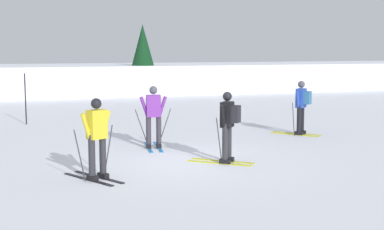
# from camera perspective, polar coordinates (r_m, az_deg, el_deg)

# --- Properties ---
(ground_plane) EXTENTS (120.00, 120.00, 0.00)m
(ground_plane) POSITION_cam_1_polar(r_m,az_deg,el_deg) (12.94, 0.39, -5.02)
(ground_plane) COLOR white
(far_snow_ridge) EXTENTS (80.00, 7.20, 1.73)m
(far_snow_ridge) POSITION_cam_1_polar(r_m,az_deg,el_deg) (33.16, -11.26, 3.77)
(far_snow_ridge) COLOR white
(far_snow_ridge) RESTS_ON ground
(skier_black) EXTENTS (1.47, 1.31, 1.71)m
(skier_black) POSITION_cam_1_polar(r_m,az_deg,el_deg) (12.66, 3.86, -0.91)
(skier_black) COLOR gold
(skier_black) RESTS_ON ground
(skier_yellow) EXTENTS (1.11, 1.58, 1.71)m
(skier_yellow) POSITION_cam_1_polar(r_m,az_deg,el_deg) (11.20, -10.14, -2.27)
(skier_yellow) COLOR black
(skier_yellow) RESTS_ON ground
(skier_purple) EXTENTS (1.00, 1.63, 1.71)m
(skier_purple) POSITION_cam_1_polar(r_m,az_deg,el_deg) (14.57, -4.13, -0.02)
(skier_purple) COLOR #237AC6
(skier_purple) RESTS_ON ground
(skier_blue) EXTENTS (1.34, 1.44, 1.71)m
(skier_blue) POSITION_cam_1_polar(r_m,az_deg,el_deg) (17.16, 11.61, 1.07)
(skier_blue) COLOR gold
(skier_blue) RESTS_ON ground
(trail_marker_pole) EXTENTS (0.04, 0.04, 1.84)m
(trail_marker_pole) POSITION_cam_1_polar(r_m,az_deg,el_deg) (20.09, -17.35, 1.65)
(trail_marker_pole) COLOR black
(trail_marker_pole) RESTS_ON ground
(conifer_far_left) EXTENTS (1.85, 1.85, 4.12)m
(conifer_far_left) POSITION_cam_1_polar(r_m,az_deg,el_deg) (31.48, -5.27, 6.51)
(conifer_far_left) COLOR #513823
(conifer_far_left) RESTS_ON ground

